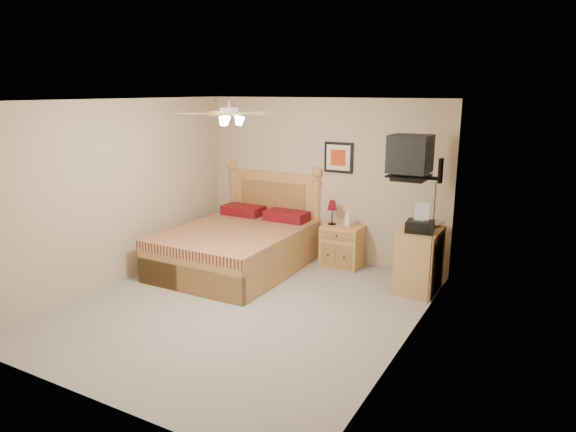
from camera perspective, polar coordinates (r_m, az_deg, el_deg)
name	(u,v)px	position (r m, az deg, el deg)	size (l,w,h in m)	color
floor	(244,307)	(6.46, -4.94, -10.07)	(4.50, 4.50, 0.00)	gray
ceiling	(239,100)	(5.91, -5.45, 12.69)	(4.00, 4.50, 0.04)	white
wall_back	(323,180)	(7.99, 3.86, 4.00)	(4.00, 0.04, 2.50)	tan
wall_front	(85,264)	(4.45, -21.59, -5.01)	(4.00, 0.04, 2.50)	tan
wall_left	(119,193)	(7.35, -18.26, 2.46)	(0.04, 4.50, 2.50)	tan
wall_right	(409,231)	(5.24, 13.30, -1.60)	(0.04, 4.50, 2.50)	tan
bed	(235,222)	(7.56, -5.89, -0.64)	(1.72, 2.25, 1.46)	#B28442
nightstand	(342,246)	(7.81, 6.03, -3.34)	(0.58, 0.44, 0.63)	#C17B45
table_lamp	(332,212)	(7.76, 4.92, 0.40)	(0.20, 0.20, 0.37)	#5E060F
lotion_bottle	(348,218)	(7.64, 6.70, -0.25)	(0.10, 0.10, 0.27)	silver
framed_picture	(339,158)	(7.81, 5.65, 6.48)	(0.46, 0.04, 0.46)	black
dresser	(419,260)	(7.04, 14.39, -4.77)	(0.49, 0.71, 0.83)	tan
fax_machine	(420,218)	(6.78, 14.51, -0.23)	(0.34, 0.36, 0.36)	black
magazine_lower	(425,224)	(7.19, 14.96, -0.85)	(0.17, 0.23, 0.02)	beige
magazine_upper	(427,222)	(7.21, 15.19, -0.65)	(0.20, 0.27, 0.02)	gray
wall_tv	(422,158)	(6.47, 14.69, 6.28)	(0.56, 0.46, 0.58)	black
ceiling_fan	(229,114)	(5.75, -6.56, 11.24)	(1.14, 1.14, 0.28)	white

